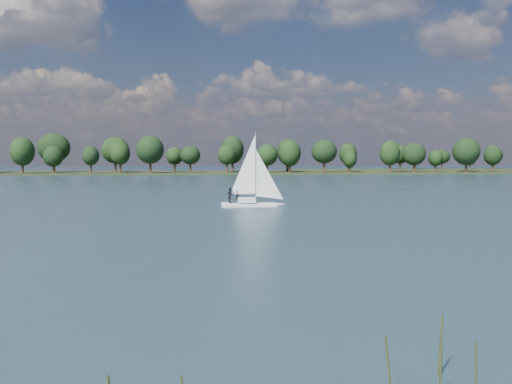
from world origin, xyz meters
TOP-DOWN VIEW (x-y plane):
  - ground at (0.00, 100.00)m, footprint 700.00×700.00m
  - far_shore at (0.00, 212.00)m, footprint 660.00×40.00m
  - far_shore_back at (160.00, 260.00)m, footprint 220.00×30.00m
  - sailboat at (9.37, 50.76)m, footprint 7.64×2.68m
  - treeline at (-16.31, 208.40)m, footprint 562.01×74.19m

SIDE VIEW (x-z plane):
  - ground at x=0.00m, z-range 0.00..0.00m
  - far_shore at x=0.00m, z-range -0.75..0.75m
  - far_shore_back at x=160.00m, z-range -0.70..0.70m
  - sailboat at x=9.37m, z-range -2.18..7.69m
  - treeline at x=-16.31m, z-range -1.01..17.08m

